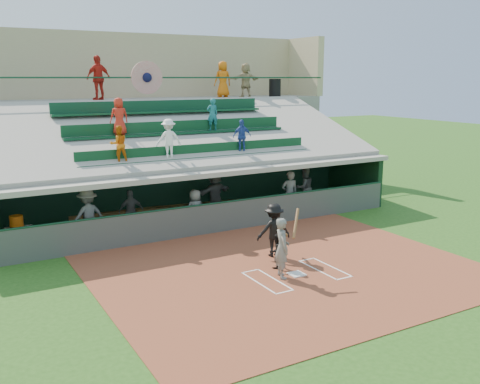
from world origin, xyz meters
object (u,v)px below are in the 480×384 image
white_table (20,239)px  water_cooler (16,222)px  home_plate (297,274)px  trash_bin (275,88)px  catcher (277,251)px  batter_at_plate (282,248)px

white_table → water_cooler: 0.60m
home_plate → trash_bin: (7.26, 12.36, 5.03)m
home_plate → water_cooler: bearing=137.0°
catcher → trash_bin: size_ratio=1.12×
trash_bin → water_cooler: bearing=-156.2°
home_plate → batter_at_plate: bearing=174.0°
white_table → trash_bin: trash_bin is taller
water_cooler → trash_bin: trash_bin is taller
home_plate → batter_at_plate: (-0.48, 0.05, 0.86)m
catcher → batter_at_plate: bearing=62.2°
batter_at_plate → catcher: size_ratio=1.87×
trash_bin → catcher: bearing=-122.7°
home_plate → water_cooler: 9.19m
batter_at_plate → white_table: 8.71m
home_plate → trash_bin: size_ratio=0.46×
batter_at_plate → water_cooler: size_ratio=4.59×
batter_at_plate → white_table: (-6.15, 6.16, -0.48)m
batter_at_plate → catcher: batter_at_plate is taller
home_plate → trash_bin: bearing=59.6°
water_cooler → home_plate: bearing=-43.0°
water_cooler → trash_bin: (13.95, 6.14, 4.06)m
home_plate → batter_at_plate: 0.99m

